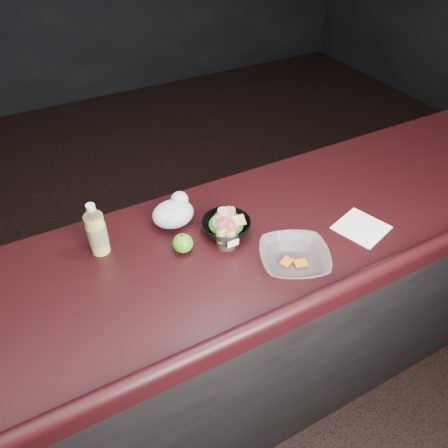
# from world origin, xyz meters

# --- Properties ---
(room_shell) EXTENTS (8.00, 8.00, 8.00)m
(room_shell) POSITION_xyz_m (0.00, 0.00, 1.83)
(room_shell) COLOR black
(room_shell) RESTS_ON ground
(counter) EXTENTS (4.06, 0.71, 1.02)m
(counter) POSITION_xyz_m (0.00, 0.30, 0.51)
(counter) COLOR black
(counter) RESTS_ON ground
(lemonade_bottle) EXTENTS (0.06, 0.06, 0.20)m
(lemonade_bottle) POSITION_xyz_m (-0.33, 0.47, 1.10)
(lemonade_bottle) COLOR gold
(lemonade_bottle) RESTS_ON counter
(fruit_cup) EXTENTS (0.10, 0.10, 0.14)m
(fruit_cup) POSITION_xyz_m (0.05, 0.29, 1.09)
(fruit_cup) COLOR white
(fruit_cup) RESTS_ON counter
(green_apple) EXTENTS (0.07, 0.07, 0.07)m
(green_apple) POSITION_xyz_m (-0.09, 0.34, 1.05)
(green_apple) COLOR #397B0E
(green_apple) RESTS_ON counter
(plastic_bag) EXTENTS (0.15, 0.12, 0.11)m
(plastic_bag) POSITION_xyz_m (-0.05, 0.49, 1.07)
(plastic_bag) COLOR silver
(plastic_bag) RESTS_ON counter
(snack_bowl) EXTENTS (0.20, 0.20, 0.09)m
(snack_bowl) POSITION_xyz_m (0.08, 0.35, 1.05)
(snack_bowl) COLOR black
(snack_bowl) RESTS_ON counter
(takeout_bowl) EXTENTS (0.30, 0.30, 0.06)m
(takeout_bowl) POSITION_xyz_m (0.20, 0.11, 1.05)
(takeout_bowl) COLOR silver
(takeout_bowl) RESTS_ON counter
(paper_napkin) EXTENTS (0.20, 0.20, 0.00)m
(paper_napkin) POSITION_xyz_m (0.52, 0.14, 1.02)
(paper_napkin) COLOR white
(paper_napkin) RESTS_ON counter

